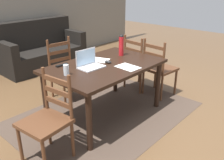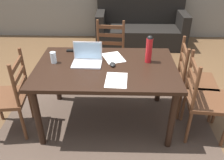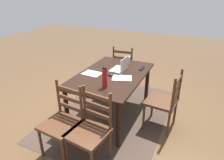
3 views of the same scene
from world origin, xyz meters
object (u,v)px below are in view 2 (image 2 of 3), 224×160
chair_right_near (204,100)px  drinking_glass (53,58)px  dining_table (106,73)px  computer_mouse (113,64)px  chair_right_far (193,80)px  couch (140,27)px  chair_far_head (109,56)px  chair_left_near (9,97)px  tv_remote (74,51)px  water_bottle (149,49)px  laptop (87,58)px

chair_right_near → drinking_glass: chair_right_near is taller
dining_table → computer_mouse: 0.13m
chair_right_far → couch: bearing=101.4°
chair_far_head → chair_left_near: bearing=-135.0°
chair_right_near → couch: size_ratio=0.53×
chair_right_near → computer_mouse: bearing=168.3°
drinking_glass → chair_right_near: bearing=-9.0°
chair_right_far → couch: (-0.46, 2.29, -0.11)m
chair_right_near → tv_remote: size_ratio=5.59×
chair_right_near → computer_mouse: chair_right_near is taller
couch → computer_mouse: (-0.52, -2.49, 0.42)m
chair_right_near → tv_remote: (-1.47, 0.57, 0.30)m
dining_table → chair_right_near: 1.09m
chair_right_near → tv_remote: bearing=158.8°
water_bottle → computer_mouse: bearing=-165.4°
drinking_glass → chair_far_head: bearing=53.8°
chair_right_far → water_bottle: (-0.59, -0.09, 0.45)m
laptop → drinking_glass: 0.38m
couch → tv_remote: couch is taller
couch → laptop: size_ratio=5.52×
drinking_glass → computer_mouse: size_ratio=1.28×
chair_right_far → chair_left_near: bearing=-169.3°
tv_remote → laptop: bearing=-145.3°
laptop → computer_mouse: 0.29m
chair_right_near → couch: 2.73m
laptop → drinking_glass: (-0.37, -0.01, 0.01)m
chair_far_head → computer_mouse: (0.07, -0.86, 0.31)m
chair_far_head → chair_right_near: bearing=-45.3°
chair_far_head → computer_mouse: chair_far_head is taller
chair_far_head → laptop: bearing=-105.1°
chair_right_near → chair_right_far: 0.40m
dining_table → couch: 2.59m
chair_far_head → drinking_glass: 1.06m
couch → drinking_glass: bearing=-115.9°
chair_right_near → tv_remote: chair_right_near is taller
chair_left_near → water_bottle: bearing=11.4°
couch → water_bottle: 2.45m
chair_far_head → chair_left_near: same height
chair_left_near → couch: (1.65, 2.69, -0.11)m
water_bottle → tv_remote: bearing=163.5°
tv_remote → chair_far_head: bearing=-40.4°
chair_right_near → laptop: 1.34m
chair_right_near → drinking_glass: 1.70m
chair_left_near → computer_mouse: chair_left_near is taller
drinking_glass → tv_remote: 0.36m
water_bottle → dining_table: bearing=-166.5°
couch → drinking_glass: couch is taller
chair_far_head → chair_left_near: (-1.06, -1.06, 0.00)m
chair_right_far → laptop: laptop is taller
dining_table → chair_right_near: chair_right_near is taller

